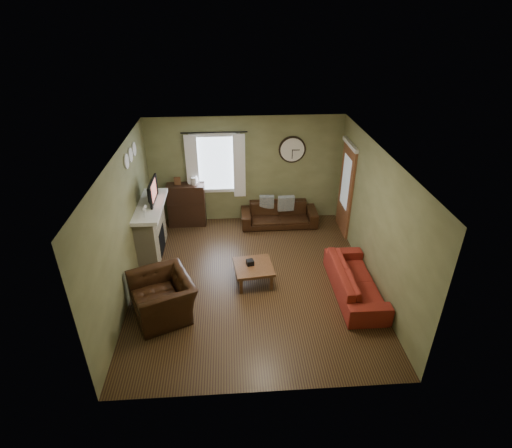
{
  "coord_description": "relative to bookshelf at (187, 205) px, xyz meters",
  "views": [
    {
      "loc": [
        -0.36,
        -6.35,
        4.86
      ],
      "look_at": [
        0.1,
        0.4,
        1.05
      ],
      "focal_mm": 28.0,
      "sensor_mm": 36.0,
      "label": 1
    }
  ],
  "objects": [
    {
      "name": "pillow_left",
      "position": [
        1.94,
        -0.03,
        0.02
      ],
      "size": [
        0.36,
        0.13,
        0.35
      ],
      "primitive_type": "cube",
      "rotation": [
        0.0,
        0.0,
        -0.07
      ],
      "color": "gray",
      "rests_on": "sofa_brown"
    },
    {
      "name": "pillow_right",
      "position": [
        2.41,
        -0.13,
        0.02
      ],
      "size": [
        0.4,
        0.14,
        0.39
      ],
      "primitive_type": "cube",
      "rotation": [
        0.0,
        0.0,
        0.06
      ],
      "color": "gray",
      "rests_on": "sofa_brown"
    },
    {
      "name": "wine_glass_a",
      "position": [
        -0.6,
        -1.82,
        0.76
      ],
      "size": [
        0.07,
        0.07,
        0.21
      ],
      "primitive_type": null,
      "color": "white",
      "rests_on": "mantel"
    },
    {
      "name": "medallion_right",
      "position": [
        -0.83,
        -0.89,
        1.72
      ],
      "size": [
        0.28,
        0.28,
        0.03
      ],
      "primitive_type": "cylinder",
      "color": "white",
      "rests_on": "wall_left"
    },
    {
      "name": "window_pane",
      "position": [
        0.75,
        0.19,
        0.97
      ],
      "size": [
        1.0,
        0.02,
        1.3
      ],
      "primitive_type": null,
      "color": "silver",
      "rests_on": "wall_back"
    },
    {
      "name": "ceiling",
      "position": [
        1.45,
        -2.39,
        2.07
      ],
      "size": [
        4.6,
        5.2,
        0.0
      ],
      "primitive_type": "cube",
      "color": "white",
      "rests_on": "ground"
    },
    {
      "name": "mantel",
      "position": [
        -0.62,
        -1.24,
        0.61
      ],
      "size": [
        0.58,
        1.6,
        0.08
      ],
      "primitive_type": "cube",
      "color": "white",
      "rests_on": "fireplace"
    },
    {
      "name": "wall_right",
      "position": [
        3.75,
        -2.39,
        0.77
      ],
      "size": [
        0.0,
        5.2,
        2.6
      ],
      "primitive_type": "cube",
      "color": "olive",
      "rests_on": "ground"
    },
    {
      "name": "armchair",
      "position": [
        -0.17,
        -3.23,
        -0.17
      ],
      "size": [
        1.34,
        1.41,
        0.72
      ],
      "primitive_type": "imported",
      "rotation": [
        0.0,
        0.0,
        -1.16
      ],
      "color": "black",
      "rests_on": "floor"
    },
    {
      "name": "coffee_table",
      "position": [
        1.47,
        -2.45,
        -0.33
      ],
      "size": [
        0.8,
        0.8,
        0.39
      ],
      "primitive_type": null,
      "rotation": [
        0.0,
        0.0,
        0.11
      ],
      "color": "brown",
      "rests_on": "floor"
    },
    {
      "name": "sofa_red",
      "position": [
        3.35,
        -2.91,
        -0.24
      ],
      "size": [
        0.76,
        1.95,
        0.57
      ],
      "primitive_type": "imported",
      "rotation": [
        0.0,
        0.0,
        1.57
      ],
      "color": "maroon",
      "rests_on": "floor"
    },
    {
      "name": "tv",
      "position": [
        -0.6,
        -1.09,
        0.83
      ],
      "size": [
        0.08,
        0.6,
        0.35
      ],
      "primitive_type": "imported",
      "rotation": [
        0.0,
        0.0,
        1.57
      ],
      "color": "black",
      "rests_on": "mantel"
    },
    {
      "name": "wall_left",
      "position": [
        -0.85,
        -2.39,
        0.77
      ],
      "size": [
        0.0,
        5.2,
        2.6
      ],
      "primitive_type": "cube",
      "color": "olive",
      "rests_on": "ground"
    },
    {
      "name": "wall_clock",
      "position": [
        2.55,
        0.16,
        1.27
      ],
      "size": [
        0.64,
        0.06,
        0.64
      ],
      "primitive_type": null,
      "color": "white",
      "rests_on": "wall_back"
    },
    {
      "name": "bookshelf",
      "position": [
        0.0,
        0.0,
        0.0
      ],
      "size": [
        0.89,
        0.38,
        1.05
      ],
      "primitive_type": null,
      "color": "black",
      "rests_on": "floor"
    },
    {
      "name": "wall_back",
      "position": [
        1.45,
        0.21,
        0.77
      ],
      "size": [
        4.6,
        0.0,
        2.6
      ],
      "primitive_type": "cube",
      "color": "olive",
      "rests_on": "ground"
    },
    {
      "name": "curtain_rod",
      "position": [
        0.75,
        0.09,
        1.74
      ],
      "size": [
        0.03,
        0.03,
        1.5
      ],
      "primitive_type": "cylinder",
      "color": "black",
      "rests_on": "wall_back"
    },
    {
      "name": "tv_screen",
      "position": [
        -0.52,
        -1.09,
        0.88
      ],
      "size": [
        0.02,
        0.62,
        0.36
      ],
      "primitive_type": "cube",
      "color": "#994C3F",
      "rests_on": "mantel"
    },
    {
      "name": "firebox",
      "position": [
        -0.46,
        -1.24,
        -0.23
      ],
      "size": [
        0.04,
        0.6,
        0.55
      ],
      "primitive_type": "cube",
      "color": "black",
      "rests_on": "fireplace"
    },
    {
      "name": "door",
      "position": [
        3.72,
        -0.54,
        0.52
      ],
      "size": [
        0.05,
        0.9,
        2.1
      ],
      "primitive_type": "cube",
      "color": "brown",
      "rests_on": "floor"
    },
    {
      "name": "wall_front",
      "position": [
        1.45,
        -4.99,
        0.77
      ],
      "size": [
        4.6,
        0.0,
        2.6
      ],
      "primitive_type": "cube",
      "color": "olive",
      "rests_on": "ground"
    },
    {
      "name": "medallion_left",
      "position": [
        -0.83,
        -1.59,
        1.72
      ],
      "size": [
        0.28,
        0.28,
        0.03
      ],
      "primitive_type": "cylinder",
      "color": "white",
      "rests_on": "wall_left"
    },
    {
      "name": "curtain_left",
      "position": [
        0.2,
        0.09,
        0.92
      ],
      "size": [
        0.28,
        0.04,
        1.55
      ],
      "primitive_type": "cube",
      "color": "white",
      "rests_on": "wall_back"
    },
    {
      "name": "medallion_mid",
      "position": [
        -0.83,
        -1.24,
        1.72
      ],
      "size": [
        0.28,
        0.28,
        0.03
      ],
      "primitive_type": "cylinder",
      "color": "white",
      "rests_on": "wall_left"
    },
    {
      "name": "curtain_right",
      "position": [
        1.3,
        0.09,
        0.92
      ],
      "size": [
        0.28,
        0.04,
        1.55
      ],
      "primitive_type": "cube",
      "color": "white",
      "rests_on": "wall_back"
    },
    {
      "name": "fireplace",
      "position": [
        -0.65,
        -1.24,
        0.02
      ],
      "size": [
        0.4,
        1.4,
        1.1
      ],
      "primitive_type": "cube",
      "color": "tan",
      "rests_on": "floor"
    },
    {
      "name": "sofa_brown",
      "position": [
        2.24,
        -0.17,
        -0.26
      ],
      "size": [
        1.84,
        0.72,
        0.54
      ],
      "primitive_type": "imported",
      "color": "black",
      "rests_on": "floor"
    },
    {
      "name": "tissue_box",
      "position": [
        1.4,
        -2.41,
        -0.13
      ],
      "size": [
        0.16,
        0.16,
        0.1
      ],
      "primitive_type": "cube",
      "rotation": [
        0.0,
        0.0,
        0.25
      ],
      "color": "black",
      "rests_on": "coffee_table"
    },
    {
      "name": "wine_glass_b",
      "position": [
        -0.6,
        -1.69,
        0.75
      ],
      "size": [
        0.07,
        0.07,
        0.2
      ],
      "primitive_type": null,
      "color": "white",
      "rests_on": "mantel"
    },
    {
      "name": "floor",
      "position": [
        1.45,
        -2.39,
        -0.53
      ],
      "size": [
        4.6,
        5.2,
        0.0
      ],
      "primitive_type": "cube",
      "color": "#3E2917",
      "rests_on": "ground"
    },
    {
      "name": "book",
      "position": [
        0.06,
        0.11,
        0.43
      ],
      "size": [
        0.24,
        0.28,
        0.02
      ],
      "primitive_type": "imported",
      "rotation": [
        0.0,
        0.0,
        0.3
      ],
      "color": "brown",
      "rests_on": "bookshelf"
    }
  ]
}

